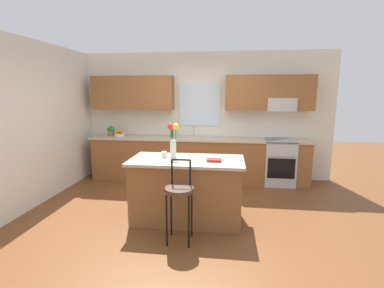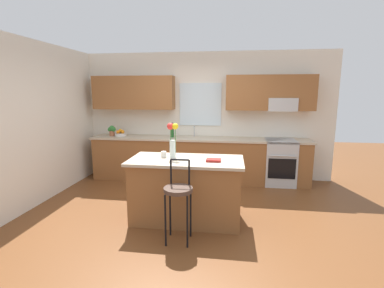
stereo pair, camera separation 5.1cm
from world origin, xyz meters
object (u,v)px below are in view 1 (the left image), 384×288
object	(u,v)px
fruit_bowl_oranges	(120,134)
oven_range	(279,162)
kitchen_island	(187,190)
potted_plant_small	(111,130)
mug_ceramic	(164,154)
cookbook	(214,160)
bar_stool_near	(179,193)
flower_vase	(173,139)
bottle_olive_oil	(172,131)

from	to	relation	value
fruit_bowl_oranges	oven_range	bearing A→B (deg)	-0.49
oven_range	kitchen_island	size ratio (longest dim) A/B	0.57
fruit_bowl_oranges	potted_plant_small	distance (m)	0.21
mug_ceramic	cookbook	distance (m)	0.75
kitchen_island	fruit_bowl_oranges	bearing A→B (deg)	132.55
bar_stool_near	cookbook	world-z (taller)	bar_stool_near
oven_range	potted_plant_small	world-z (taller)	potted_plant_small
kitchen_island	cookbook	size ratio (longest dim) A/B	8.13
bar_stool_near	flower_vase	bearing A→B (deg)	107.01
kitchen_island	potted_plant_small	size ratio (longest dim) A/B	7.18
mug_ceramic	potted_plant_small	size ratio (longest dim) A/B	0.40
bar_stool_near	kitchen_island	bearing A→B (deg)	90.00
fruit_bowl_oranges	flower_vase	bearing A→B (deg)	-50.02
kitchen_island	cookbook	distance (m)	0.62
oven_range	bottle_olive_oil	distance (m)	2.30
mug_ceramic	fruit_bowl_oranges	distance (m)	2.33
bar_stool_near	mug_ceramic	bearing A→B (deg)	116.93
kitchen_island	potted_plant_small	world-z (taller)	potted_plant_small
kitchen_island	mug_ceramic	world-z (taller)	mug_ceramic
flower_vase	bottle_olive_oil	world-z (taller)	flower_vase
fruit_bowl_oranges	bottle_olive_oil	xyz separation A→B (m)	(1.16, -0.00, 0.07)
kitchen_island	flower_vase	size ratio (longest dim) A/B	3.19
oven_range	bar_stool_near	world-z (taller)	bar_stool_near
potted_plant_small	kitchen_island	bearing A→B (deg)	-44.37
oven_range	cookbook	size ratio (longest dim) A/B	4.60
cookbook	potted_plant_small	size ratio (longest dim) A/B	0.88
flower_vase	mug_ceramic	world-z (taller)	flower_vase
cookbook	bottle_olive_oil	distance (m)	2.22
bar_stool_near	mug_ceramic	size ratio (longest dim) A/B	11.58
bottle_olive_oil	bar_stool_near	bearing A→B (deg)	-76.59
oven_range	mug_ceramic	world-z (taller)	mug_ceramic
kitchen_island	fruit_bowl_oranges	distance (m)	2.65
flower_vase	bottle_olive_oil	distance (m)	1.89
bar_stool_near	flower_vase	distance (m)	0.91
oven_range	kitchen_island	xyz separation A→B (m)	(-1.62, -1.89, 0.00)
kitchen_island	bar_stool_near	bearing A→B (deg)	-90.00
cookbook	kitchen_island	bearing A→B (deg)	169.89
kitchen_island	flower_vase	world-z (taller)	flower_vase
potted_plant_small	bottle_olive_oil	bearing A→B (deg)	0.00
bar_stool_near	potted_plant_small	distance (m)	3.22
kitchen_island	mug_ceramic	xyz separation A→B (m)	(-0.34, 0.06, 0.50)
mug_ceramic	kitchen_island	bearing A→B (deg)	-10.16
fruit_bowl_oranges	bottle_olive_oil	size ratio (longest dim) A/B	0.77
mug_ceramic	cookbook	xyz separation A→B (m)	(0.74, -0.13, -0.03)
mug_ceramic	fruit_bowl_oranges	bearing A→B (deg)	127.35
bar_stool_near	potted_plant_small	size ratio (longest dim) A/B	4.60
bottle_olive_oil	oven_range	bearing A→B (deg)	-0.64
fruit_bowl_oranges	mug_ceramic	bearing A→B (deg)	-52.65
bar_stool_near	bottle_olive_oil	bearing A→B (deg)	103.41
oven_range	bottle_olive_oil	world-z (taller)	bottle_olive_oil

